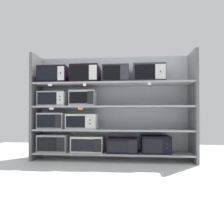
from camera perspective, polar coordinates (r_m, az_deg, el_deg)
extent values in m
cube|color=silver|center=(2.65, -1.96, -19.13)|extent=(6.80, 6.00, 0.02)
cube|color=#9EA3A8|center=(3.76, 0.32, 1.38)|extent=(3.00, 0.04, 1.94)
cube|color=#5B5B5E|center=(3.91, -21.40, 1.36)|extent=(0.05, 0.44, 1.94)
cube|color=#5B5B5E|center=(3.68, 22.79, 1.50)|extent=(0.05, 0.44, 1.94)
cube|color=#99999E|center=(3.58, 0.00, -11.93)|extent=(2.80, 0.44, 0.03)
cube|color=#9B9DA1|center=(3.79, -16.56, -8.66)|extent=(0.53, 0.37, 0.31)
cube|color=black|center=(3.64, -18.67, -8.97)|extent=(0.36, 0.01, 0.25)
cube|color=black|center=(3.55, -14.91, -9.20)|extent=(0.14, 0.01, 0.25)
cylinder|color=#262628|center=(3.55, -14.96, -9.22)|extent=(0.02, 0.01, 0.02)
cube|color=silver|center=(3.62, -7.12, -9.30)|extent=(0.57, 0.32, 0.28)
cube|color=black|center=(3.47, -8.73, -9.66)|extent=(0.40, 0.01, 0.21)
cube|color=black|center=(3.42, -4.26, -9.81)|extent=(0.14, 0.01, 0.23)
cube|color=black|center=(3.54, 3.01, -9.65)|extent=(0.53, 0.36, 0.26)
cube|color=black|center=(3.36, 1.78, -10.13)|extent=(0.36, 0.01, 0.19)
cube|color=black|center=(3.36, 6.11, -10.13)|extent=(0.14, 0.01, 0.21)
cube|color=black|center=(3.57, 12.67, -9.22)|extent=(0.50, 0.35, 0.30)
cube|color=black|center=(3.38, 11.93, -9.69)|extent=(0.32, 0.01, 0.24)
cube|color=black|center=(3.42, 15.88, -9.58)|extent=(0.15, 0.01, 0.24)
cylinder|color=#262628|center=(3.42, 15.91, -10.15)|extent=(0.02, 0.01, 0.02)
cylinder|color=#262628|center=(3.41, 15.91, -9.04)|extent=(0.02, 0.01, 0.02)
cube|color=#99999E|center=(3.52, 0.00, -5.27)|extent=(2.80, 0.44, 0.03)
cube|color=#A19AAD|center=(3.77, -16.99, -2.49)|extent=(0.47, 0.37, 0.29)
cube|color=black|center=(3.61, -18.87, -2.55)|extent=(0.33, 0.01, 0.23)
cube|color=black|center=(3.53, -15.58, -2.61)|extent=(0.11, 0.01, 0.23)
cylinder|color=#262628|center=(3.52, -15.64, -3.13)|extent=(0.02, 0.01, 0.02)
cylinder|color=#262628|center=(3.52, -15.63, -2.09)|extent=(0.02, 0.01, 0.02)
cube|color=silver|center=(3.60, -8.72, -2.76)|extent=(0.55, 0.33, 0.27)
cube|color=black|center=(3.46, -10.70, -2.84)|extent=(0.34, 0.01, 0.20)
cube|color=silver|center=(3.40, -6.50, -2.88)|extent=(0.17, 0.01, 0.22)
cylinder|color=#262628|center=(3.39, -6.53, -3.39)|extent=(0.02, 0.01, 0.02)
cylinder|color=#262628|center=(3.39, -6.53, -2.38)|extent=(0.02, 0.01, 0.02)
cube|color=#99999E|center=(3.51, 0.00, 1.52)|extent=(2.80, 0.44, 0.03)
cube|color=#B1B6C3|center=(3.78, -16.72, 3.64)|extent=(0.50, 0.36, 0.27)
cube|color=black|center=(3.63, -18.60, 3.83)|extent=(0.35, 0.01, 0.22)
cube|color=silver|center=(3.54, -15.07, 3.93)|extent=(0.12, 0.01, 0.21)
cylinder|color=#262628|center=(3.53, -15.12, 3.47)|extent=(0.02, 0.01, 0.02)
cylinder|color=#262628|center=(3.54, -15.12, 4.41)|extent=(0.02, 0.01, 0.02)
cube|color=#BBB2B8|center=(3.61, -8.33, 3.93)|extent=(0.46, 0.38, 0.28)
cube|color=black|center=(3.43, -9.92, 4.18)|extent=(0.32, 0.01, 0.20)
cube|color=black|center=(3.38, -6.40, 4.24)|extent=(0.11, 0.01, 0.22)
cube|color=white|center=(3.54, -17.43, 0.95)|extent=(0.08, 0.00, 0.03)
cube|color=orange|center=(3.38, -9.23, 0.98)|extent=(0.09, 0.00, 0.04)
cube|color=#99999E|center=(3.56, 0.00, 8.24)|extent=(2.80, 0.44, 0.03)
cube|color=black|center=(3.83, -16.54, 10.20)|extent=(0.53, 0.40, 0.31)
cube|color=black|center=(3.67, -18.53, 10.71)|extent=(0.37, 0.01, 0.23)
cube|color=silver|center=(3.58, -14.83, 10.98)|extent=(0.12, 0.01, 0.25)
cylinder|color=#262628|center=(3.57, -14.88, 11.01)|extent=(0.02, 0.01, 0.02)
cube|color=black|center=(3.66, -7.77, 10.77)|extent=(0.50, 0.40, 0.32)
cube|color=black|center=(3.48, -9.58, 11.39)|extent=(0.34, 0.01, 0.24)
cube|color=silver|center=(3.43, -5.66, 11.57)|extent=(0.14, 0.01, 0.26)
cube|color=#2B2C37|center=(3.58, 1.17, 10.93)|extent=(0.47, 0.36, 0.31)
cube|color=black|center=(3.41, -0.14, 11.55)|extent=(0.30, 0.01, 0.25)
cube|color=#2B2C37|center=(3.40, 3.64, 11.59)|extent=(0.14, 0.01, 0.25)
cylinder|color=#262628|center=(3.39, 3.64, 11.62)|extent=(0.02, 0.01, 0.02)
cube|color=#2A3332|center=(3.59, 10.75, 11.01)|extent=(0.56, 0.32, 0.32)
cube|color=black|center=(3.42, 9.63, 11.60)|extent=(0.35, 0.01, 0.25)
cube|color=silver|center=(3.46, 14.07, 11.49)|extent=(0.18, 0.01, 0.26)
cylinder|color=#262628|center=(3.45, 14.10, 11.52)|extent=(0.02, 0.01, 0.02)
cube|color=white|center=(3.59, -17.75, 7.58)|extent=(0.07, 0.00, 0.04)
cube|color=white|center=(3.40, -8.05, 7.94)|extent=(0.05, 0.00, 0.05)
cube|color=white|center=(3.33, 10.93, 8.18)|extent=(0.05, 0.00, 0.04)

